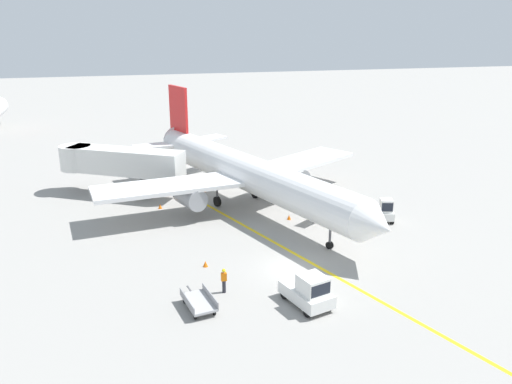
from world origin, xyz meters
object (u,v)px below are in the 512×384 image
at_px(safety_cone_nose_left, 205,264).
at_px(safety_cone_tail_area, 289,217).
at_px(airliner, 245,172).
at_px(jet_bridge, 113,161).
at_px(baggage_cart_loaded, 199,302).
at_px(baggage_tug_near_wing, 385,211).
at_px(belt_loader_forward_hold, 331,208).
at_px(safety_cone_wingtip_left, 204,190).
at_px(pushback_tug, 308,291).
at_px(ground_crew_marshaller, 224,280).
at_px(safety_cone_nose_right, 160,206).
at_px(safety_cone_wingtip_right, 362,236).

height_order(safety_cone_nose_left, safety_cone_tail_area, same).
height_order(airliner, jet_bridge, airliner).
bearing_deg(safety_cone_tail_area, baggage_cart_loaded, -127.81).
bearing_deg(jet_bridge, baggage_cart_loaded, -79.18).
bearing_deg(baggage_tug_near_wing, safety_cone_nose_left, -163.56).
xyz_separation_m(belt_loader_forward_hold, safety_cone_wingtip_left, (-9.90, 10.08, -0.56)).
bearing_deg(airliner, safety_cone_wingtip_left, 119.09).
bearing_deg(pushback_tug, ground_crew_marshaller, 147.67).
xyz_separation_m(baggage_cart_loaded, ground_crew_marshaller, (1.91, 1.61, 0.44)).
height_order(baggage_cart_loaded, safety_cone_nose_left, baggage_cart_loaded).
relative_size(baggage_tug_near_wing, baggage_cart_loaded, 0.70).
bearing_deg(belt_loader_forward_hold, safety_cone_nose_right, 157.76).
xyz_separation_m(baggage_tug_near_wing, safety_cone_nose_right, (-19.01, 8.39, -0.71)).
xyz_separation_m(airliner, safety_cone_nose_left, (-5.86, -12.01, -3.20)).
bearing_deg(safety_cone_wingtip_left, belt_loader_forward_hold, -45.53).
distance_m(baggage_tug_near_wing, safety_cone_wingtip_right, 5.05).
height_order(airliner, safety_cone_wingtip_left, airliner).
bearing_deg(safety_cone_tail_area, safety_cone_nose_right, 151.56).
xyz_separation_m(belt_loader_forward_hold, safety_cone_wingtip_right, (0.40, -5.60, -0.56)).
bearing_deg(pushback_tug, baggage_cart_loaded, 168.26).
xyz_separation_m(airliner, baggage_tug_near_wing, (11.08, -7.01, -2.49)).
bearing_deg(safety_cone_wingtip_left, ground_crew_marshaller, -96.15).
xyz_separation_m(pushback_tug, belt_loader_forward_hold, (7.50, 14.38, -0.22)).
relative_size(baggage_cart_loaded, safety_cone_wingtip_right, 8.73).
distance_m(ground_crew_marshaller, safety_cone_wingtip_right, 13.90).
xyz_separation_m(jet_bridge, baggage_tug_near_wing, (22.99, -13.82, -2.62)).
bearing_deg(baggage_cart_loaded, safety_cone_tail_area, 52.19).
height_order(jet_bridge, safety_cone_wingtip_right, jet_bridge).
distance_m(pushback_tug, safety_cone_wingtip_left, 24.59).
bearing_deg(safety_cone_tail_area, safety_cone_nose_left, -139.74).
height_order(baggage_tug_near_wing, safety_cone_nose_right, baggage_tug_near_wing).
relative_size(pushback_tug, safety_cone_nose_left, 9.04).
height_order(baggage_tug_near_wing, safety_cone_wingtip_right, baggage_tug_near_wing).
bearing_deg(ground_crew_marshaller, safety_cone_tail_area, 54.30).
bearing_deg(baggage_tug_near_wing, pushback_tug, -134.13).
distance_m(ground_crew_marshaller, safety_cone_tail_area, 14.24).
bearing_deg(safety_cone_wingtip_left, safety_cone_tail_area, -58.93).
bearing_deg(baggage_tug_near_wing, safety_cone_tail_area, 162.96).
bearing_deg(baggage_tug_near_wing, jet_bridge, 148.99).
bearing_deg(ground_crew_marshaller, safety_cone_wingtip_right, 24.67).
bearing_deg(airliner, baggage_cart_loaded, -112.25).
bearing_deg(belt_loader_forward_hold, safety_cone_nose_left, -150.10).
bearing_deg(safety_cone_tail_area, ground_crew_marshaller, -125.70).
distance_m(jet_bridge, safety_cone_tail_area, 19.01).
distance_m(baggage_tug_near_wing, safety_cone_wingtip_left, 18.79).
relative_size(safety_cone_nose_left, safety_cone_nose_right, 1.00).
height_order(baggage_tug_near_wing, safety_cone_nose_left, baggage_tug_near_wing).
relative_size(pushback_tug, safety_cone_tail_area, 9.04).
distance_m(safety_cone_nose_right, safety_cone_tail_area, 12.40).
relative_size(airliner, baggage_cart_loaded, 8.92).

